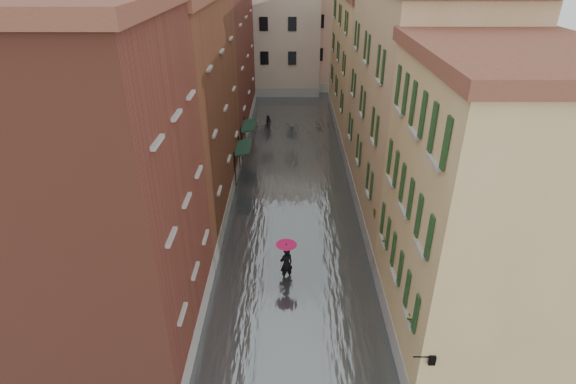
{
  "coord_description": "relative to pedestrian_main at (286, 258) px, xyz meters",
  "views": [
    {
      "loc": [
        -0.2,
        -16.19,
        14.46
      ],
      "look_at": [
        -0.31,
        5.39,
        3.0
      ],
      "focal_mm": 28.0,
      "sensor_mm": 36.0,
      "label": 1
    }
  ],
  "objects": [
    {
      "name": "building_left_near",
      "position": [
        -6.63,
        -3.74,
        5.22
      ],
      "size": [
        6.0,
        8.0,
        13.0
      ],
      "primitive_type": "cube",
      "color": "brown",
      "rests_on": "ground"
    },
    {
      "name": "awning_near",
      "position": [
        -3.11,
        11.18,
        1.18
      ],
      "size": [
        1.09,
        2.92,
        2.8
      ],
      "color": "#173325",
      "rests_on": "ground"
    },
    {
      "name": "building_right_near",
      "position": [
        7.37,
        -3.74,
        4.47
      ],
      "size": [
        6.0,
        8.0,
        11.5
      ],
      "primitive_type": "cube",
      "color": "tan",
      "rests_on": "ground"
    },
    {
      "name": "building_end_cream",
      "position": [
        -2.63,
        36.26,
        5.22
      ],
      "size": [
        12.0,
        9.0,
        13.0
      ],
      "primitive_type": "cube",
      "color": "beige",
      "rests_on": "ground"
    },
    {
      "name": "building_left_mid",
      "position": [
        -6.63,
        7.26,
        4.97
      ],
      "size": [
        6.0,
        14.0,
        12.5
      ],
      "primitive_type": "cube",
      "color": "brown",
      "rests_on": "ground"
    },
    {
      "name": "building_end_pink",
      "position": [
        6.37,
        38.26,
        4.72
      ],
      "size": [
        10.0,
        9.0,
        12.0
      ],
      "primitive_type": "cube",
      "color": "tan",
      "rests_on": "ground"
    },
    {
      "name": "building_right_far",
      "position": [
        7.37,
        22.26,
        4.47
      ],
      "size": [
        6.0,
        16.0,
        11.5
      ],
      "primitive_type": "cube",
      "color": "tan",
      "rests_on": "ground"
    },
    {
      "name": "wall_lantern",
      "position": [
        4.7,
        -7.74,
        1.72
      ],
      "size": [
        0.71,
        0.22,
        0.35
      ],
      "color": "black",
      "rests_on": "ground"
    },
    {
      "name": "awning_far",
      "position": [
        -3.11,
        15.72,
        1.18
      ],
      "size": [
        1.09,
        2.95,
        2.8
      ],
      "color": "#173325",
      "rests_on": "ground"
    },
    {
      "name": "window_planters",
      "position": [
        4.49,
        -2.23,
        2.23
      ],
      "size": [
        0.59,
        8.25,
        0.84
      ],
      "color": "maroon",
      "rests_on": "ground"
    },
    {
      "name": "building_right_mid",
      "position": [
        7.37,
        7.26,
        5.22
      ],
      "size": [
        6.0,
        14.0,
        13.0
      ],
      "primitive_type": "cube",
      "color": "tan",
      "rests_on": "ground"
    },
    {
      "name": "ground",
      "position": [
        0.37,
        -1.74,
        -1.28
      ],
      "size": [
        120.0,
        120.0,
        0.0
      ],
      "primitive_type": "plane",
      "color": "#535355",
      "rests_on": "ground"
    },
    {
      "name": "building_left_far",
      "position": [
        -6.63,
        22.26,
        5.72
      ],
      "size": [
        6.0,
        16.0,
        14.0
      ],
      "primitive_type": "cube",
      "color": "brown",
      "rests_on": "ground"
    },
    {
      "name": "floodwater",
      "position": [
        0.37,
        11.26,
        -1.18
      ],
      "size": [
        10.0,
        60.0,
        0.2
      ],
      "primitive_type": "cube",
      "color": "#4D5355",
      "rests_on": "ground"
    },
    {
      "name": "pedestrian_far",
      "position": [
        -1.82,
        21.53,
        -0.57
      ],
      "size": [
        0.81,
        0.69,
        1.43
      ],
      "primitive_type": "imported",
      "rotation": [
        0.0,
        0.0,
        -0.25
      ],
      "color": "black",
      "rests_on": "ground"
    },
    {
      "name": "pedestrian_main",
      "position": [
        0.0,
        0.0,
        0.0
      ],
      "size": [
        1.06,
        1.06,
        2.06
      ],
      "color": "black",
      "rests_on": "ground"
    }
  ]
}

